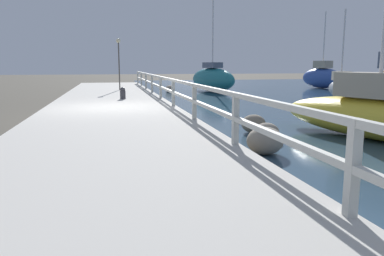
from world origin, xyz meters
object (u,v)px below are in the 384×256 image
Objects in this scene: sailboat_teal at (212,79)px; sailboat_yellow at (378,114)px; dock_lamp at (119,53)px; sailboat_gray at (341,87)px; sailboat_blue at (322,77)px; mooring_bollard at (123,93)px.

sailboat_teal reaches higher than sailboat_yellow.
sailboat_gray is at bearing -16.84° from dock_lamp.
sailboat_gray is at bearing -64.04° from sailboat_teal.
sailboat_blue is 20.48m from sailboat_yellow.
sailboat_gray is at bearing 11.29° from mooring_bollard.
sailboat_gray is at bearing 39.93° from sailboat_yellow.
dock_lamp is at bearing -179.26° from sailboat_blue.
sailboat_blue is 1.02× the size of sailboat_yellow.
sailboat_teal is 1.52× the size of sailboat_yellow.
sailboat_blue is at bearing 15.77° from dock_lamp.
sailboat_yellow reaches higher than dock_lamp.
sailboat_yellow reaches higher than sailboat_gray.
sailboat_teal is (-9.07, -1.88, -0.00)m from sailboat_blue.
sailboat_blue reaches higher than dock_lamp.
sailboat_teal reaches higher than dock_lamp.
dock_lamp is 15.74m from sailboat_blue.
sailboat_teal is at bearing 68.08° from sailboat_yellow.
sailboat_yellow is at bearing -55.59° from mooring_bollard.
mooring_bollard is 0.09× the size of sailboat_yellow.
sailboat_blue is at bearing -5.34° from sailboat_teal.
dock_lamp is at bearing 89.60° from mooring_bollard.
sailboat_blue is (15.12, 10.03, 0.25)m from mooring_bollard.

